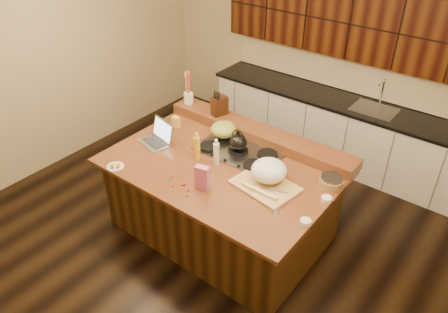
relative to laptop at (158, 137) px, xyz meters
The scene contains 32 objects.
room 0.92m from the laptop, ahead, with size 5.52×5.02×2.72m.
island 1.00m from the laptop, ahead, with size 2.40×1.60×0.92m.
back_ledge 1.15m from the laptop, 42.44° to the left, with size 2.40×0.30×0.12m, color black.
cooktop 0.93m from the laptop, 23.85° to the left, with size 0.92×0.52×0.05m.
back_counter 2.57m from the laptop, 63.49° to the left, with size 3.70×0.66×2.40m.
kettle 0.93m from the laptop, 23.85° to the left, with size 0.20×0.20×0.18m, color black.
green_bowl 0.75m from the laptop, 42.69° to the left, with size 0.30×0.30×0.17m, color olive.
laptop is the anchor object (origin of this frame).
oil_bottle 0.58m from the laptop, ahead, with size 0.07×0.07×0.27m, color gold.
vinegar_bottle 0.80m from the laptop, ahead, with size 0.06×0.06×0.25m, color silver.
wooden_tray 1.41m from the laptop, ahead, with size 0.67×0.53×0.25m.
ramekin_a 2.01m from the laptop, ahead, with size 0.10×0.10×0.04m, color white.
ramekin_b 2.01m from the laptop, ahead, with size 0.10×0.10×0.04m, color white.
ramekin_c 2.01m from the laptop, 14.67° to the left, with size 0.10×0.10×0.04m, color white.
strainer_bowl 1.98m from the laptop, 13.01° to the left, with size 0.24×0.24×0.09m, color #996B3F.
kitchen_timer 1.73m from the laptop, ahead, with size 0.08×0.08×0.07m, color silver.
pink_bag 1.02m from the laptop, 20.20° to the right, with size 0.14×0.07×0.25m, color #BD598A.
candy_plate 0.64m from the laptop, 90.32° to the right, with size 0.18×0.18×0.01m, color white.
package_box 0.40m from the laptop, 102.59° to the left, with size 0.09×0.06×0.13m, color gold.
utensil_crock 0.82m from the laptop, 106.09° to the left, with size 0.12×0.12×0.14m, color white.
knife_block 0.84m from the laptop, 70.57° to the left, with size 0.11×0.19×0.23m, color black.
gumdrop_0 0.99m from the laptop, 28.41° to the right, with size 0.02×0.02×0.02m, color red.
gumdrop_1 1.06m from the laptop, 17.73° to the right, with size 0.02×0.02×0.02m, color #198C26.
gumdrop_2 0.89m from the laptop, 29.98° to the right, with size 0.02×0.02×0.02m, color red.
gumdrop_3 0.74m from the laptop, 37.45° to the right, with size 0.02×0.02×0.02m, color #198C26.
gumdrop_4 1.00m from the laptop, 20.66° to the right, with size 0.02×0.02×0.02m, color red.
gumdrop_5 0.75m from the laptop, 36.49° to the right, with size 0.02×0.02×0.02m, color #198C26.
gumdrop_6 0.73m from the laptop, 34.83° to the right, with size 0.02×0.02×0.02m, color red.
gumdrop_7 0.73m from the laptop, 29.19° to the right, with size 0.02×0.02×0.02m, color #198C26.
gumdrop_8 0.89m from the laptop, 28.55° to the right, with size 0.02×0.02×0.02m, color red.
gumdrop_9 1.06m from the laptop, 30.43° to the right, with size 0.02×0.02×0.02m, color #198C26.
gumdrop_10 0.88m from the laptop, 35.92° to the right, with size 0.02×0.02×0.02m, color red.
Camera 1 is at (2.34, -2.97, 3.54)m, focal length 35.00 mm.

